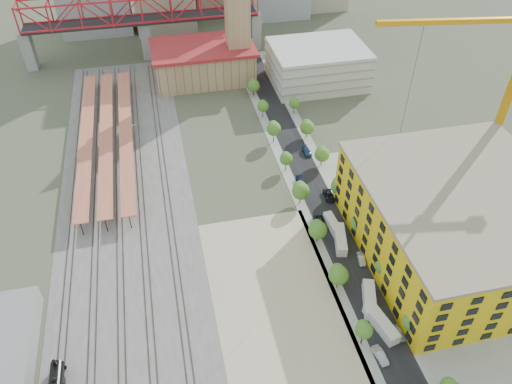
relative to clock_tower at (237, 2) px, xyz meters
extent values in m
plane|color=#474C38|center=(-8.00, -79.99, -28.70)|extent=(400.00, 400.00, 0.00)
cube|color=#605E59|center=(-44.00, -62.49, -28.67)|extent=(36.00, 165.00, 0.06)
cube|color=tan|center=(-12.00, -111.49, -28.67)|extent=(28.00, 67.00, 0.06)
cube|color=black|center=(8.00, -64.99, -28.67)|extent=(12.00, 170.00, 0.06)
cube|color=gray|center=(2.50, -64.99, -28.68)|extent=(3.00, 170.00, 0.04)
cube|color=gray|center=(13.50, -64.99, -28.68)|extent=(3.00, 170.00, 0.04)
cube|color=gray|center=(37.00, -99.99, -28.67)|extent=(50.00, 90.00, 0.06)
cube|color=#382B23|center=(-58.72, -62.49, -28.55)|extent=(0.12, 160.00, 0.18)
cube|color=#382B23|center=(-57.28, -62.49, -28.55)|extent=(0.12, 160.00, 0.18)
cube|color=#382B23|center=(-52.72, -62.49, -28.55)|extent=(0.12, 160.00, 0.18)
cube|color=#382B23|center=(-51.28, -62.49, -28.55)|extent=(0.12, 160.00, 0.18)
cube|color=#382B23|center=(-46.72, -62.49, -28.55)|extent=(0.12, 160.00, 0.18)
cube|color=#382B23|center=(-45.28, -62.49, -28.55)|extent=(0.12, 160.00, 0.18)
cube|color=#382B23|center=(-40.72, -62.49, -28.55)|extent=(0.12, 160.00, 0.18)
cube|color=#382B23|center=(-39.28, -62.49, -28.55)|extent=(0.12, 160.00, 0.18)
cube|color=#382B23|center=(-33.72, -62.49, -28.55)|extent=(0.12, 160.00, 0.18)
cube|color=#382B23|center=(-32.28, -62.49, -28.55)|extent=(0.12, 160.00, 0.18)
cube|color=#CE754F|center=(-55.00, -34.99, -24.70)|extent=(4.00, 80.00, 0.25)
cylinder|color=black|center=(-55.00, -34.99, -26.70)|extent=(0.24, 0.24, 4.00)
cube|color=#CE754F|center=(-49.00, -34.99, -24.70)|extent=(4.00, 80.00, 0.25)
cylinder|color=black|center=(-49.00, -34.99, -26.70)|extent=(0.24, 0.24, 4.00)
cube|color=#CE754F|center=(-43.00, -34.99, -24.70)|extent=(4.00, 80.00, 0.25)
cylinder|color=black|center=(-43.00, -34.99, -26.70)|extent=(0.24, 0.24, 4.00)
cube|color=tan|center=(-13.00, 2.01, -22.70)|extent=(36.00, 22.00, 12.00)
cube|color=maroon|center=(-13.00, 2.01, -16.20)|extent=(38.00, 24.00, 1.20)
cube|color=tan|center=(0.00, 0.01, -8.70)|extent=(8.00, 8.00, 40.00)
cube|color=silver|center=(28.00, -9.99, -21.70)|extent=(34.00, 26.00, 14.00)
cube|color=gray|center=(-78.00, 25.01, -21.20)|extent=(4.00, 6.00, 15.00)
cube|color=gray|center=(12.00, 25.01, -21.20)|extent=(4.00, 6.00, 15.00)
cube|color=gray|center=(-33.00, 25.01, -21.20)|extent=(4.00, 6.00, 15.00)
cube|color=black|center=(-33.00, 25.01, -13.20)|extent=(90.00, 9.00, 1.00)
cube|color=yellow|center=(34.00, -99.99, -19.70)|extent=(44.00, 50.00, 18.00)
cube|color=gray|center=(34.00, -99.99, -10.30)|extent=(44.60, 50.60, 0.80)
ellipsoid|color=#4C6B59|center=(-88.00, 180.01, -96.70)|extent=(396.00, 216.00, 180.00)
ellipsoid|color=#4C6B59|center=(32.00, 180.01, -120.70)|extent=(484.00, 264.00, 220.00)
ellipsoid|color=#4C6B59|center=(152.00, 180.01, -98.70)|extent=(418.00, 228.00, 190.00)
cylinder|color=black|center=(-58.00, -113.88, -24.25)|extent=(0.74, 0.74, 1.69)
sphere|color=black|center=(-58.00, -117.05, -24.78)|extent=(1.06, 1.06, 1.06)
cone|color=black|center=(-58.00, -111.97, -27.74)|extent=(2.75, 1.69, 2.75)
cube|color=orange|center=(56.69, -75.39, -6.31)|extent=(1.59, 1.59, 44.78)
cube|color=orange|center=(38.01, -72.48, 18.07)|extent=(37.55, 7.00, 1.19)
cube|color=silver|center=(8.00, -117.14, -27.34)|extent=(4.70, 10.28, 2.72)
cube|color=silver|center=(8.00, -110.70, -27.39)|extent=(5.34, 9.84, 2.61)
cube|color=silver|center=(8.00, -91.84, -27.39)|extent=(4.75, 9.90, 2.62)
cube|color=silver|center=(8.00, -86.54, -27.52)|extent=(2.85, 8.70, 2.34)
imported|color=#ADADB2|center=(5.00, -123.87, -27.93)|extent=(2.24, 4.83, 1.53)
imported|color=black|center=(5.00, -84.64, -27.92)|extent=(3.18, 5.82, 1.55)
imported|color=#1A1F4C|center=(5.00, -67.21, -28.00)|extent=(2.23, 4.90, 1.39)
imported|color=#B9B9B9|center=(11.00, -119.79, -28.00)|extent=(1.91, 4.20, 1.40)
imported|color=#AFAEB4|center=(11.00, -98.57, -28.01)|extent=(2.03, 4.34, 1.38)
imported|color=black|center=(11.00, -74.75, -27.95)|extent=(2.82, 5.54, 1.50)
imported|color=navy|center=(11.00, -53.39, -27.96)|extent=(2.19, 5.14, 1.48)
camera|label=1|loc=(-31.36, -172.03, 62.66)|focal=35.00mm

